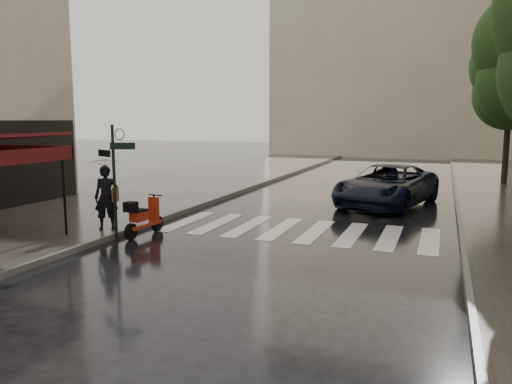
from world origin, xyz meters
The scene contains 11 objects.
ground centered at (0.00, 0.00, 0.00)m, with size 120.00×120.00×0.00m, color black.
sidewalk_near centered at (-4.50, 12.00, 0.06)m, with size 6.00×60.00×0.12m, color #38332D.
curb_near centered at (-1.45, 12.00, 0.07)m, with size 0.12×60.00×0.16m, color #595651.
curb_far centered at (7.45, 12.00, 0.07)m, with size 0.12×60.00×0.16m, color #595651.
crosswalk centered at (2.98, 6.00, 0.01)m, with size 7.85×3.20×0.01m.
signpost centered at (-1.19, 3.00, 1.83)m, with size 1.17×0.29×3.10m.
backdrop_building centered at (3.00, 38.00, 10.00)m, with size 22.00×6.00×20.00m, color #B9AE8D.
tree_far centered at (9.70, 19.00, 5.46)m, with size 3.80×3.80×8.16m.
pedestrian_with_umbrella centered at (-2.00, 3.69, 1.81)m, with size 1.46×1.47×2.54m.
scooter centered at (-0.88, 3.78, 0.51)m, with size 0.45×1.66×1.09m.
parked_car centered at (4.95, 11.27, 0.78)m, with size 2.57×5.58×1.55m, color black.
Camera 1 is at (6.88, -7.87, 3.23)m, focal length 35.00 mm.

